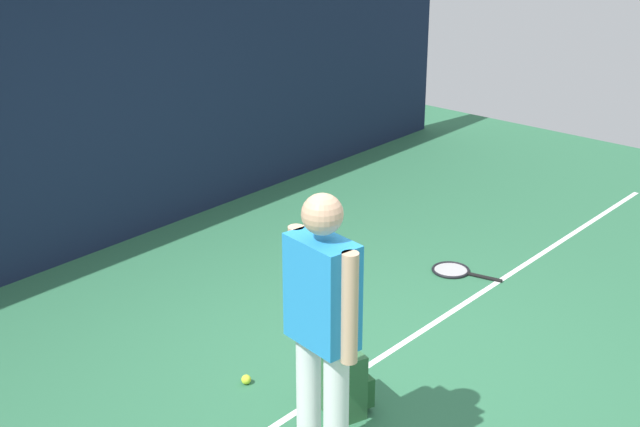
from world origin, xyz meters
TOP-DOWN VIEW (x-y plane):
  - ground_plane at (0.00, 0.00)m, footprint 12.00×12.00m
  - back_fence at (0.00, 3.00)m, footprint 10.00×0.10m
  - court_line at (0.00, -0.07)m, footprint 9.00×0.05m
  - tennis_player at (-1.12, -0.58)m, footprint 0.29×0.52m
  - tennis_racket at (1.63, 0.31)m, footprint 0.38×0.64m
  - backpack at (-0.57, -0.29)m, footprint 0.35×0.35m
  - tennis_ball_near_player at (-0.75, 0.40)m, footprint 0.07×0.07m

SIDE VIEW (x-z plane):
  - ground_plane at x=0.00m, z-range 0.00..0.00m
  - court_line at x=0.00m, z-range 0.00..0.00m
  - tennis_racket at x=1.63m, z-range 0.00..0.03m
  - tennis_ball_near_player at x=-0.75m, z-range 0.00..0.07m
  - backpack at x=-0.57m, z-range -0.01..0.43m
  - tennis_player at x=-1.12m, z-range 0.12..1.82m
  - back_fence at x=0.00m, z-range 0.00..2.81m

